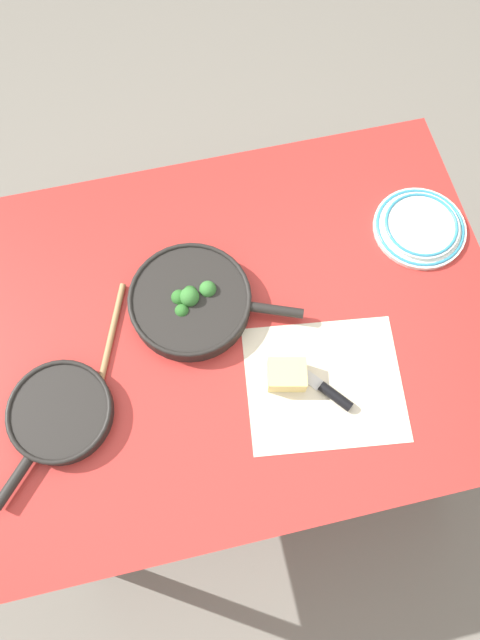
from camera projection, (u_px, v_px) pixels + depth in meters
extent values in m
plane|color=slate|center=(240.00, 395.00, 2.07)|extent=(14.00, 14.00, 0.00)
cube|color=#B72D28|center=(240.00, 325.00, 1.41)|extent=(1.30, 0.99, 0.03)
cylinder|color=#BCBCC1|center=(63.00, 564.00, 1.54)|extent=(0.05, 0.05, 0.70)
cylinder|color=#BCBCC1|center=(473.00, 465.00, 1.64)|extent=(0.05, 0.05, 0.70)
cylinder|color=#BCBCC1|center=(34.00, 281.00, 1.85)|extent=(0.05, 0.05, 0.70)
cylinder|color=#BCBCC1|center=(380.00, 211.00, 1.95)|extent=(0.05, 0.05, 0.70)
cylinder|color=black|center=(190.00, 302.00, 1.39)|extent=(0.30, 0.30, 0.05)
torus|color=black|center=(190.00, 298.00, 1.37)|extent=(0.30, 0.30, 0.01)
cylinder|color=black|center=(277.00, 312.00, 1.37)|extent=(0.13, 0.07, 0.02)
cylinder|color=#205218|center=(191.00, 296.00, 1.40)|extent=(0.01, 0.01, 0.02)
sphere|color=#286023|center=(190.00, 293.00, 1.38)|extent=(0.03, 0.03, 0.03)
cylinder|color=#2C6823|center=(190.00, 302.00, 1.39)|extent=(0.02, 0.02, 0.03)
sphere|color=#387A33|center=(189.00, 297.00, 1.36)|extent=(0.05, 0.05, 0.05)
cylinder|color=#245B1C|center=(183.00, 314.00, 1.38)|extent=(0.01, 0.01, 0.02)
sphere|color=#2D6B28|center=(182.00, 311.00, 1.36)|extent=(0.03, 0.03, 0.03)
cylinder|color=#357027|center=(190.00, 302.00, 1.39)|extent=(0.01, 0.01, 0.02)
sphere|color=#428438|center=(190.00, 298.00, 1.37)|extent=(0.04, 0.04, 0.04)
cylinder|color=#245B1C|center=(180.00, 301.00, 1.39)|extent=(0.01, 0.01, 0.02)
sphere|color=#2D6B28|center=(179.00, 298.00, 1.37)|extent=(0.04, 0.04, 0.04)
cylinder|color=#2C6823|center=(190.00, 303.00, 1.39)|extent=(0.01, 0.01, 0.02)
sphere|color=#387A33|center=(189.00, 299.00, 1.37)|extent=(0.04, 0.04, 0.04)
cylinder|color=#2C6823|center=(208.00, 294.00, 1.40)|extent=(0.01, 0.01, 0.02)
sphere|color=#387A33|center=(208.00, 289.00, 1.37)|extent=(0.04, 0.04, 0.04)
cube|color=#9E703D|center=(194.00, 339.00, 1.35)|extent=(0.04, 0.05, 0.03)
cube|color=#AD7F4C|center=(199.00, 315.00, 1.38)|extent=(0.04, 0.04, 0.03)
cube|color=olive|center=(156.00, 312.00, 1.37)|extent=(0.05, 0.05, 0.03)
cube|color=#9E703D|center=(190.00, 328.00, 1.37)|extent=(0.03, 0.02, 0.02)
cube|color=#AD7F4C|center=(186.00, 315.00, 1.38)|extent=(0.03, 0.03, 0.02)
cube|color=#9E703D|center=(212.00, 313.00, 1.37)|extent=(0.05, 0.04, 0.03)
cylinder|color=black|center=(61.00, 412.00, 1.29)|extent=(0.23, 0.23, 0.04)
torus|color=black|center=(59.00, 411.00, 1.28)|extent=(0.24, 0.24, 0.01)
cylinder|color=black|center=(13.00, 483.00, 1.23)|extent=(0.10, 0.10, 0.02)
cylinder|color=#E5CC60|center=(61.00, 412.00, 1.29)|extent=(0.19, 0.19, 0.02)
cylinder|color=#A87A4C|center=(110.00, 343.00, 1.37)|extent=(0.12, 0.30, 0.02)
ellipsoid|color=#A87A4C|center=(93.00, 416.00, 1.30)|extent=(0.06, 0.07, 0.02)
cube|color=beige|center=(324.00, 384.00, 1.34)|extent=(0.40, 0.35, 0.00)
cube|color=silver|center=(295.00, 368.00, 1.35)|extent=(0.11, 0.13, 0.01)
cylinder|color=black|center=(336.00, 396.00, 1.31)|extent=(0.07, 0.08, 0.02)
cube|color=#EFD67A|center=(287.00, 375.00, 1.32)|extent=(0.10, 0.09, 0.06)
cylinder|color=silver|center=(419.00, 228.00, 1.48)|extent=(0.24, 0.24, 0.01)
torus|color=teal|center=(420.00, 227.00, 1.48)|extent=(0.23, 0.23, 0.01)
cylinder|color=silver|center=(421.00, 226.00, 1.47)|extent=(0.20, 0.20, 0.01)
torus|color=teal|center=(421.00, 224.00, 1.47)|extent=(0.19, 0.19, 0.01)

